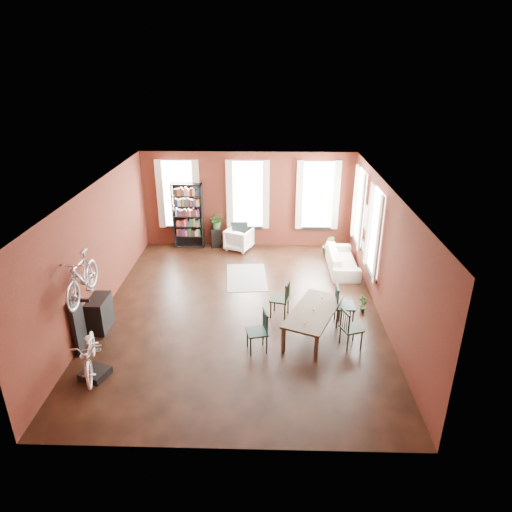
{
  "coord_description": "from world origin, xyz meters",
  "views": [
    {
      "loc": [
        0.68,
        -10.13,
        5.95
      ],
      "look_at": [
        0.38,
        0.6,
        1.27
      ],
      "focal_mm": 32.0,
      "sensor_mm": 36.0,
      "label": 1
    }
  ],
  "objects_px": {
    "bookshelf": "(188,216)",
    "bike_trainer": "(95,373)",
    "dining_chair_a": "(257,332)",
    "cream_sofa": "(342,257)",
    "bicycle_floor": "(87,336)",
    "dining_chair_d": "(345,306)",
    "dining_chair_b": "(280,299)",
    "dining_chair_c": "(352,328)",
    "white_armchair": "(239,238)",
    "console_table": "(100,313)",
    "dining_table": "(313,323)",
    "plant_stand": "(216,237)"
  },
  "relations": [
    {
      "from": "dining_chair_b",
      "to": "cream_sofa",
      "type": "relative_size",
      "value": 0.46
    },
    {
      "from": "dining_chair_b",
      "to": "bicycle_floor",
      "type": "xyz_separation_m",
      "value": [
        -3.82,
        -2.48,
        0.48
      ]
    },
    {
      "from": "bookshelf",
      "to": "console_table",
      "type": "bearing_deg",
      "value": -103.83
    },
    {
      "from": "dining_chair_a",
      "to": "console_table",
      "type": "distance_m",
      "value": 3.83
    },
    {
      "from": "dining_table",
      "to": "console_table",
      "type": "distance_m",
      "value": 5.03
    },
    {
      "from": "cream_sofa",
      "to": "plant_stand",
      "type": "height_order",
      "value": "cream_sofa"
    },
    {
      "from": "dining_chair_a",
      "to": "dining_chair_d",
      "type": "bearing_deg",
      "value": 104.83
    },
    {
      "from": "dining_chair_b",
      "to": "dining_chair_c",
      "type": "height_order",
      "value": "dining_chair_b"
    },
    {
      "from": "dining_chair_b",
      "to": "dining_chair_d",
      "type": "bearing_deg",
      "value": 92.97
    },
    {
      "from": "dining_chair_d",
      "to": "cream_sofa",
      "type": "height_order",
      "value": "dining_chair_d"
    },
    {
      "from": "dining_chair_c",
      "to": "bookshelf",
      "type": "bearing_deg",
      "value": 17.82
    },
    {
      "from": "console_table",
      "to": "bicycle_floor",
      "type": "xyz_separation_m",
      "value": [
        0.45,
        -1.79,
        0.55
      ]
    },
    {
      "from": "dining_chair_a",
      "to": "plant_stand",
      "type": "distance_m",
      "value": 6.2
    },
    {
      "from": "dining_chair_c",
      "to": "plant_stand",
      "type": "distance_m",
      "value": 6.83
    },
    {
      "from": "dining_chair_a",
      "to": "dining_chair_b",
      "type": "xyz_separation_m",
      "value": [
        0.53,
        1.49,
        0.0
      ]
    },
    {
      "from": "dining_chair_a",
      "to": "plant_stand",
      "type": "xyz_separation_m",
      "value": [
        -1.55,
        6.0,
        -0.14
      ]
    },
    {
      "from": "bike_trainer",
      "to": "console_table",
      "type": "relative_size",
      "value": 0.61
    },
    {
      "from": "plant_stand",
      "to": "dining_chair_b",
      "type": "bearing_deg",
      "value": -65.31
    },
    {
      "from": "dining_table",
      "to": "dining_chair_d",
      "type": "xyz_separation_m",
      "value": [
        0.79,
        0.51,
        0.17
      ]
    },
    {
      "from": "bike_trainer",
      "to": "white_armchair",
      "type": "bearing_deg",
      "value": 69.81
    },
    {
      "from": "plant_stand",
      "to": "bicycle_floor",
      "type": "xyz_separation_m",
      "value": [
        -1.74,
        -6.99,
        0.62
      ]
    },
    {
      "from": "dining_chair_a",
      "to": "bike_trainer",
      "type": "distance_m",
      "value": 3.43
    },
    {
      "from": "cream_sofa",
      "to": "bike_trainer",
      "type": "height_order",
      "value": "cream_sofa"
    },
    {
      "from": "dining_chair_d",
      "to": "plant_stand",
      "type": "distance_m",
      "value": 6.06
    },
    {
      "from": "dining_table",
      "to": "dining_chair_a",
      "type": "distance_m",
      "value": 1.43
    },
    {
      "from": "bookshelf",
      "to": "bike_trainer",
      "type": "height_order",
      "value": "bookshelf"
    },
    {
      "from": "dining_chair_a",
      "to": "cream_sofa",
      "type": "distance_m",
      "value": 4.97
    },
    {
      "from": "console_table",
      "to": "bookshelf",
      "type": "bearing_deg",
      "value": 76.17
    },
    {
      "from": "dining_chair_c",
      "to": "white_armchair",
      "type": "height_order",
      "value": "dining_chair_c"
    },
    {
      "from": "dining_chair_d",
      "to": "plant_stand",
      "type": "relative_size",
      "value": 1.52
    },
    {
      "from": "white_armchair",
      "to": "bike_trainer",
      "type": "bearing_deg",
      "value": 92.88
    },
    {
      "from": "plant_stand",
      "to": "dining_chair_d",
      "type": "bearing_deg",
      "value": -53.29
    },
    {
      "from": "dining_table",
      "to": "dining_chair_b",
      "type": "xyz_separation_m",
      "value": [
        -0.75,
        0.86,
        0.14
      ]
    },
    {
      "from": "bookshelf",
      "to": "bike_trainer",
      "type": "xyz_separation_m",
      "value": [
        -0.8,
        -7.01,
        -1.03
      ]
    },
    {
      "from": "dining_chair_d",
      "to": "bookshelf",
      "type": "height_order",
      "value": "bookshelf"
    },
    {
      "from": "cream_sofa",
      "to": "dining_chair_d",
      "type": "bearing_deg",
      "value": 172.51
    },
    {
      "from": "console_table",
      "to": "dining_table",
      "type": "bearing_deg",
      "value": -1.94
    },
    {
      "from": "bookshelf",
      "to": "bike_trainer",
      "type": "distance_m",
      "value": 7.13
    },
    {
      "from": "bike_trainer",
      "to": "bicycle_floor",
      "type": "distance_m",
      "value": 0.88
    },
    {
      "from": "console_table",
      "to": "bicycle_floor",
      "type": "distance_m",
      "value": 1.93
    },
    {
      "from": "dining_chair_c",
      "to": "dining_chair_b",
      "type": "bearing_deg",
      "value": 30.58
    },
    {
      "from": "dining_chair_b",
      "to": "bookshelf",
      "type": "bearing_deg",
      "value": -131.04
    },
    {
      "from": "console_table",
      "to": "bicycle_floor",
      "type": "relative_size",
      "value": 0.49
    },
    {
      "from": "dining_chair_b",
      "to": "console_table",
      "type": "distance_m",
      "value": 4.32
    },
    {
      "from": "dining_chair_b",
      "to": "dining_table",
      "type": "bearing_deg",
      "value": 56.81
    },
    {
      "from": "dining_chair_d",
      "to": "cream_sofa",
      "type": "xyz_separation_m",
      "value": [
        0.42,
        3.16,
        -0.1
      ]
    },
    {
      "from": "plant_stand",
      "to": "bicycle_floor",
      "type": "bearing_deg",
      "value": -104.01
    },
    {
      "from": "dining_chair_c",
      "to": "white_armchair",
      "type": "bearing_deg",
      "value": 6.64
    },
    {
      "from": "dining_chair_b",
      "to": "dining_chair_c",
      "type": "relative_size",
      "value": 1.04
    },
    {
      "from": "cream_sofa",
      "to": "bicycle_floor",
      "type": "bearing_deg",
      "value": 132.46
    }
  ]
}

